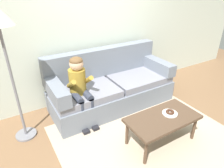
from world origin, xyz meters
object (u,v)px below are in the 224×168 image
object	(u,v)px
person_child	(80,85)
toy_controller	(161,118)
coffee_table	(163,120)
donut	(170,112)
couch	(111,87)

from	to	relation	value
person_child	toy_controller	size ratio (longest dim) A/B	4.87
coffee_table	donut	xyz separation A→B (m)	(0.14, 0.01, 0.08)
coffee_table	couch	bearing A→B (deg)	94.48
couch	donut	size ratio (longest dim) A/B	18.44
coffee_table	person_child	xyz separation A→B (m)	(-0.77, 1.03, 0.28)
couch	toy_controller	xyz separation A→B (m)	(0.48, -0.87, -0.33)
coffee_table	donut	bearing A→B (deg)	4.64
couch	coffee_table	size ratio (longest dim) A/B	2.20
coffee_table	person_child	size ratio (longest dim) A/B	0.91
couch	person_child	xyz separation A→B (m)	(-0.67, -0.21, 0.32)
coffee_table	person_child	distance (m)	1.32
donut	coffee_table	bearing A→B (deg)	-175.36
donut	toy_controller	size ratio (longest dim) A/B	0.53
person_child	couch	bearing A→B (deg)	17.63
coffee_table	donut	distance (m)	0.16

